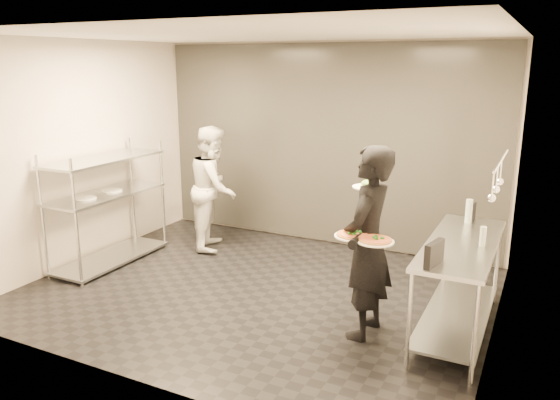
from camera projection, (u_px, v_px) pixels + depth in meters
The scene contains 13 objects.
room_shell at pixel (300, 154), 6.86m from camera, with size 5.00×4.00×2.80m.
pass_rack at pixel (107, 204), 6.92m from camera, with size 0.60×1.60×1.50m.
prep_counter at pixel (460, 272), 5.09m from camera, with size 0.60×1.80×0.92m.
utensil_rail at pixel (498, 178), 4.75m from camera, with size 0.07×1.20×0.31m.
waiter at pixel (367, 243), 5.01m from camera, with size 0.66×0.43×1.82m, color black.
chef at pixel (214, 188), 7.47m from camera, with size 0.82×0.64×1.69m, color silver.
pizza_plate_near at pixel (353, 235), 4.86m from camera, with size 0.33×0.33×0.05m.
pizza_plate_far at pixel (375, 240), 4.71m from camera, with size 0.33×0.33×0.05m.
salad_plate at pixel (368, 185), 5.19m from camera, with size 0.30×0.30×0.07m.
pos_monitor at pixel (434, 253), 4.42m from camera, with size 0.06×0.28×0.20m, color black.
bottle_green at pixel (469, 211), 5.57m from camera, with size 0.07×0.07×0.25m, color #8F9C90.
bottle_clear at pixel (483, 237), 4.87m from camera, with size 0.05×0.05×0.18m, color #8F9C90.
bottle_dark at pixel (473, 211), 5.69m from camera, with size 0.06×0.06×0.19m, color black.
Camera 1 is at (2.80, -5.01, 2.53)m, focal length 35.00 mm.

